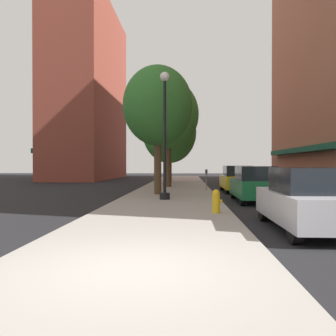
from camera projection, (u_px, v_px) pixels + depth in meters
ground_plane at (235, 191)px, 23.30m from camera, size 90.00×90.00×0.00m
sidewalk_slab at (175, 189)px, 24.52m from camera, size 4.80×50.00×0.12m
building_far_background at (89, 94)px, 42.97m from camera, size 6.80×18.00×20.58m
lamppost at (165, 133)px, 16.46m from camera, size 0.48×0.48×5.90m
fire_hydrant at (216, 201)px, 11.87m from camera, size 0.33×0.26×0.79m
parking_meter_near at (206, 177)px, 21.85m from camera, size 0.14×0.09×1.31m
tree_near at (169, 132)px, 32.01m from camera, size 4.84×4.84×7.30m
tree_mid at (158, 106)px, 19.31m from camera, size 3.79×3.79×7.00m
tree_far at (168, 115)px, 25.66m from camera, size 4.37×4.37×7.73m
car_silver at (307, 200)px, 9.28m from camera, size 1.80×4.30×1.66m
car_green at (255, 184)px, 16.53m from camera, size 1.80×4.30×1.66m
car_yellow at (237, 179)px, 22.35m from camera, size 1.80×4.30×1.66m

